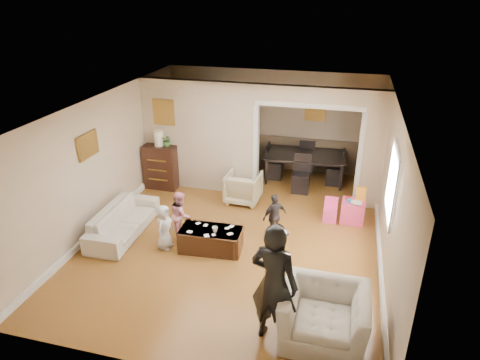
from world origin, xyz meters
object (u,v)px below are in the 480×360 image
(coffee_cup, at_px, (215,229))
(play_table, at_px, (353,211))
(sofa, at_px, (123,221))
(cyan_cup, at_px, (349,201))
(child_kneel_a, at_px, (164,227))
(armchair_front, at_px, (324,316))
(coffee_table, at_px, (211,239))
(dining_table, at_px, (304,168))
(child_kneel_b, at_px, (181,215))
(child_toddler, at_px, (275,216))
(dresser, at_px, (161,167))
(table_lamp, at_px, (159,138))
(armchair_back, at_px, (243,187))
(adult_person, at_px, (274,284))

(coffee_cup, bearing_deg, play_table, 36.63)
(sofa, xyz_separation_m, cyan_cup, (4.28, 1.57, 0.21))
(play_table, bearing_deg, child_kneel_a, -150.60)
(armchair_front, height_order, coffee_table, armchair_front)
(sofa, bearing_deg, cyan_cup, -71.05)
(coffee_table, bearing_deg, dining_table, 69.93)
(sofa, height_order, dining_table, dining_table)
(coffee_table, bearing_deg, child_kneel_a, -169.99)
(coffee_cup, height_order, child_kneel_b, child_kneel_b)
(dining_table, relative_size, child_toddler, 2.21)
(child_kneel_a, bearing_deg, dresser, 30.24)
(table_lamp, bearing_deg, sofa, -86.28)
(child_kneel_a, xyz_separation_m, child_kneel_b, (0.15, 0.45, 0.04))
(sofa, bearing_deg, armchair_back, -46.60)
(dresser, relative_size, coffee_cup, 10.15)
(table_lamp, height_order, child_kneel_a, table_lamp)
(dresser, relative_size, child_toddler, 1.19)
(sofa, distance_m, play_table, 4.67)
(armchair_front, bearing_deg, armchair_back, 119.22)
(coffee_table, bearing_deg, dresser, 130.92)
(child_kneel_b, bearing_deg, coffee_table, -138.03)
(armchair_back, bearing_deg, dresser, -4.34)
(dresser, distance_m, child_kneel_b, 2.39)
(play_table, height_order, child_kneel_a, child_kneel_a)
(sofa, distance_m, armchair_front, 4.44)
(dining_table, bearing_deg, child_kneel_b, -124.56)
(armchair_front, distance_m, child_kneel_b, 3.51)
(table_lamp, relative_size, cyan_cup, 4.50)
(adult_person, height_order, child_kneel_a, adult_person)
(dining_table, height_order, adult_person, adult_person)
(sofa, height_order, armchair_back, armchair_back)
(dresser, height_order, adult_person, adult_person)
(sofa, height_order, adult_person, adult_person)
(dresser, distance_m, play_table, 4.56)
(coffee_table, distance_m, play_table, 3.07)
(sofa, xyz_separation_m, coffee_table, (1.86, -0.13, -0.07))
(armchair_back, bearing_deg, play_table, 174.99)
(dining_table, xyz_separation_m, child_kneel_a, (-2.14, -3.69, 0.09))
(coffee_table, bearing_deg, sofa, 176.07)
(child_toddler, bearing_deg, armchair_front, 69.89)
(sofa, relative_size, child_kneel_b, 1.98)
(adult_person, bearing_deg, child_kneel_b, -30.76)
(armchair_front, bearing_deg, sofa, 155.89)
(cyan_cup, bearing_deg, child_kneel_a, -150.51)
(dresser, relative_size, dining_table, 0.54)
(child_toddler, bearing_deg, coffee_cup, -4.73)
(adult_person, height_order, child_kneel_b, adult_person)
(dresser, height_order, table_lamp, table_lamp)
(child_toddler, bearing_deg, adult_person, 55.05)
(dresser, bearing_deg, play_table, -7.04)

